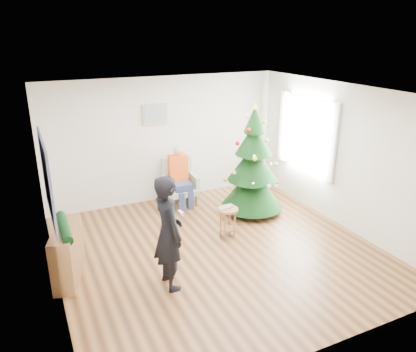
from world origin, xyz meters
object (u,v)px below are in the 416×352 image
christmas_tree (253,164)px  console (68,253)px  armchair (180,188)px  stool (227,222)px  standing_man (168,233)px

christmas_tree → console: christmas_tree is taller
christmas_tree → armchair: size_ratio=2.30×
christmas_tree → stool: (-0.94, -0.75, -0.71)m
armchair → console: 3.07m
christmas_tree → armchair: (-1.16, 0.97, -0.65)m
stool → console: (-2.68, -0.11, 0.12)m
stool → standing_man: 1.77m
christmas_tree → stool: 1.40m
console → christmas_tree: bearing=30.3°
stool → standing_man: bearing=-147.0°
standing_man → console: size_ratio=1.67×
console → stool: bearing=19.3°
christmas_tree → console: (-3.63, -0.86, -0.59)m
armchair → standing_man: bearing=-110.5°
christmas_tree → armchair: 1.64m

